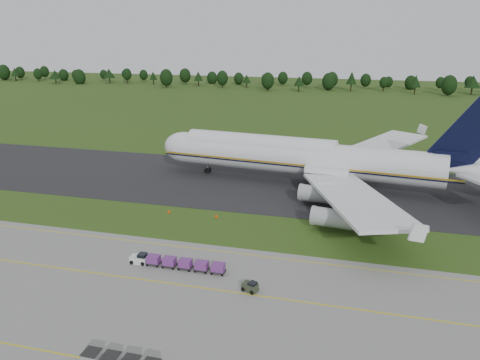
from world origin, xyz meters
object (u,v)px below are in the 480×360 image
(baggage_train, at_px, (175,263))
(aircraft, at_px, (310,158))
(utility_cart, at_px, (250,287))
(edge_markers, at_px, (192,214))

(baggage_train, bearing_deg, aircraft, 72.07)
(baggage_train, distance_m, utility_cart, 13.58)
(aircraft, distance_m, utility_cart, 52.06)
(aircraft, height_order, edge_markers, aircraft)
(edge_markers, bearing_deg, aircraft, 52.22)
(baggage_train, bearing_deg, edge_markers, 103.22)
(utility_cart, bearing_deg, aircraft, 87.28)
(aircraft, xyz_separation_m, edge_markers, (-20.50, -26.45, -6.40))
(baggage_train, relative_size, edge_markers, 1.48)
(aircraft, xyz_separation_m, baggage_train, (-15.48, -47.84, -5.75))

